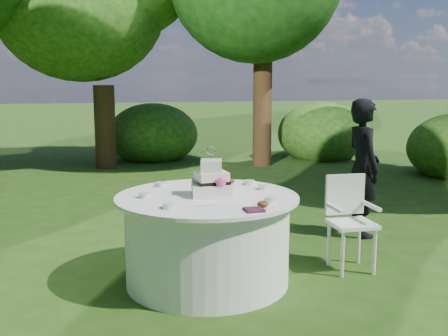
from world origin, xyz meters
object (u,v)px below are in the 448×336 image
at_px(napkins, 254,210).
at_px(cake, 212,182).
at_px(guest, 363,168).
at_px(table, 207,239).
at_px(chair, 349,214).

height_order(napkins, cake, cake).
distance_m(guest, table, 2.25).
bearing_deg(chair, cake, -179.70).
xyz_separation_m(guest, chair, (-0.66, -0.92, -0.26)).
bearing_deg(table, cake, -3.63).
bearing_deg(chair, napkins, -151.30).
distance_m(table, cake, 0.50).
bearing_deg(napkins, table, 109.09).
relative_size(guest, table, 0.99).
xyz_separation_m(guest, table, (-2.02, -0.93, -0.38)).
bearing_deg(cake, napkins, -74.20).
distance_m(cake, chair, 1.36).
distance_m(guest, chair, 1.17).
height_order(guest, table, guest).
relative_size(guest, cake, 3.59).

